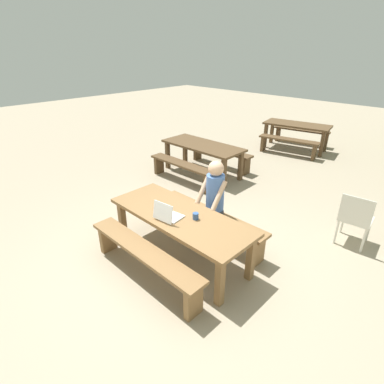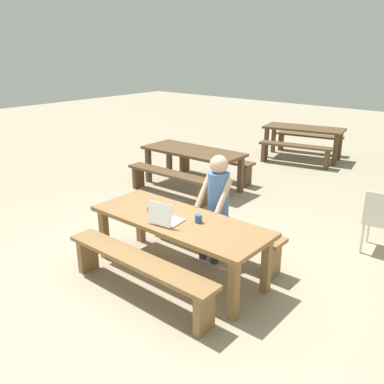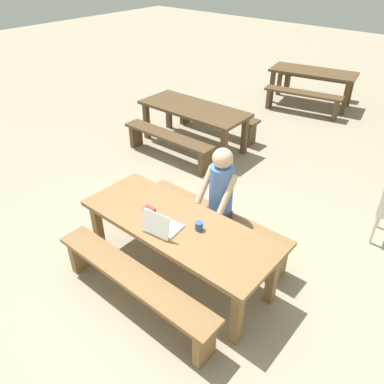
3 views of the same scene
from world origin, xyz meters
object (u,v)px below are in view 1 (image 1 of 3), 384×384
at_px(picnic_table_mid, 203,149).
at_px(picnic_table_front, 180,220).
at_px(picnic_table_distant, 297,128).
at_px(coffee_mug, 196,216).
at_px(person_seated, 213,197).
at_px(small_pouch, 160,205).
at_px(plastic_chair, 355,219).
at_px(laptop, 167,215).

bearing_deg(picnic_table_mid, picnic_table_front, -53.86).
distance_m(picnic_table_mid, picnic_table_distant, 3.38).
distance_m(coffee_mug, picnic_table_distant, 6.01).
bearing_deg(person_seated, coffee_mug, -73.45).
xyz_separation_m(small_pouch, picnic_table_distant, (-0.93, 5.92, -0.10)).
bearing_deg(picnic_table_mid, plastic_chair, -9.29).
distance_m(laptop, person_seated, 0.81).
distance_m(laptop, coffee_mug, 0.37).
bearing_deg(laptop, person_seated, -105.05).
relative_size(coffee_mug, picnic_table_distant, 0.05).
height_order(coffee_mug, plastic_chair, plastic_chair).
bearing_deg(laptop, coffee_mug, -143.97).
bearing_deg(laptop, plastic_chair, -134.26).
relative_size(laptop, plastic_chair, 0.41).
bearing_deg(plastic_chair, person_seated, 35.97).
distance_m(plastic_chair, picnic_table_distant, 4.84).
height_order(person_seated, picnic_table_mid, person_seated).
relative_size(picnic_table_front, small_pouch, 16.76).
height_order(laptop, picnic_table_distant, laptop).
height_order(picnic_table_front, picnic_table_distant, picnic_table_distant).
height_order(laptop, person_seated, person_seated).
relative_size(picnic_table_mid, picnic_table_distant, 1.02).
distance_m(picnic_table_front, small_pouch, 0.38).
bearing_deg(person_seated, picnic_table_front, -97.24).
xyz_separation_m(coffee_mug, picnic_table_mid, (-2.17, 2.50, -0.13)).
distance_m(coffee_mug, plastic_chair, 2.44).
distance_m(person_seated, picnic_table_distant, 5.44).
distance_m(small_pouch, picnic_table_mid, 3.05).
bearing_deg(person_seated, small_pouch, -123.50).
height_order(picnic_table_front, laptop, laptop).
distance_m(coffee_mug, person_seated, 0.57).
xyz_separation_m(picnic_table_front, picnic_table_distant, (-1.28, 5.88, 0.02)).
bearing_deg(small_pouch, laptop, -24.28).
distance_m(small_pouch, picnic_table_distant, 6.00).
xyz_separation_m(picnic_table_mid, picnic_table_distant, (0.65, 3.31, 0.01)).
height_order(laptop, small_pouch, laptop).
distance_m(person_seated, picnic_table_mid, 2.81).
bearing_deg(coffee_mug, picnic_table_mid, 130.93).
xyz_separation_m(small_pouch, person_seated, (0.43, 0.65, 0.05)).
bearing_deg(picnic_table_distant, picnic_table_mid, -112.06).
relative_size(laptop, small_pouch, 2.71).
relative_size(small_pouch, person_seated, 0.10).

